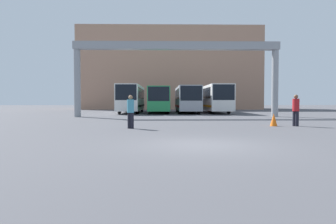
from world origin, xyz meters
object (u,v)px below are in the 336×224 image
object	(u,v)px
pedestrian_mid_left	(296,109)
traffic_cone	(274,120)
bus_slot_3	(214,97)
bus_slot_0	(132,97)
bus_slot_2	(187,98)
bus_slot_1	(159,98)
pedestrian_far_center	(131,111)

from	to	relation	value
pedestrian_mid_left	traffic_cone	xyz separation A→B (m)	(-1.24, 0.09, -0.60)
bus_slot_3	traffic_cone	xyz separation A→B (m)	(-0.03, -20.19, -1.54)
bus_slot_0	bus_slot_3	bearing A→B (deg)	0.55
pedestrian_mid_left	traffic_cone	distance (m)	1.38
traffic_cone	bus_slot_0	bearing A→B (deg)	117.05
traffic_cone	bus_slot_2	bearing A→B (deg)	99.80
bus_slot_1	pedestrian_far_center	size ratio (longest dim) A/B	6.65
bus_slot_0	traffic_cone	distance (m)	22.61
bus_slot_3	pedestrian_mid_left	size ratio (longest dim) A/B	6.51
bus_slot_1	bus_slot_2	bearing A→B (deg)	-6.79
bus_slot_0	bus_slot_1	world-z (taller)	bus_slot_0
bus_slot_2	pedestrian_mid_left	world-z (taller)	bus_slot_2
bus_slot_1	pedestrian_far_center	bearing A→B (deg)	-93.38
bus_slot_3	pedestrian_mid_left	world-z (taller)	bus_slot_3
bus_slot_0	pedestrian_far_center	size ratio (longest dim) A/B	6.63
bus_slot_0	bus_slot_3	xyz separation A→B (m)	(10.29, 0.10, 0.01)
bus_slot_2	bus_slot_1	bearing A→B (deg)	173.21
bus_slot_1	bus_slot_3	xyz separation A→B (m)	(6.86, 0.09, 0.14)
pedestrian_mid_left	bus_slot_0	bearing A→B (deg)	-1.80
bus_slot_0	traffic_cone	size ratio (longest dim) A/B	15.91
pedestrian_mid_left	traffic_cone	size ratio (longest dim) A/B	2.49
bus_slot_0	traffic_cone	xyz separation A→B (m)	(10.26, -20.09, -1.54)
bus_slot_0	pedestrian_far_center	xyz separation A→B (m)	(2.16, -21.46, -0.97)
bus_slot_1	pedestrian_far_center	xyz separation A→B (m)	(-1.27, -21.48, -0.84)
bus_slot_1	traffic_cone	bearing A→B (deg)	-71.23
bus_slot_1	traffic_cone	distance (m)	21.27
bus_slot_3	pedestrian_mid_left	bearing A→B (deg)	-86.59
bus_slot_0	bus_slot_1	bearing A→B (deg)	0.19
pedestrian_far_center	traffic_cone	distance (m)	8.23
bus_slot_3	traffic_cone	world-z (taller)	bus_slot_3
bus_slot_0	pedestrian_mid_left	world-z (taller)	bus_slot_0
bus_slot_1	pedestrian_mid_left	bearing A→B (deg)	-68.22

